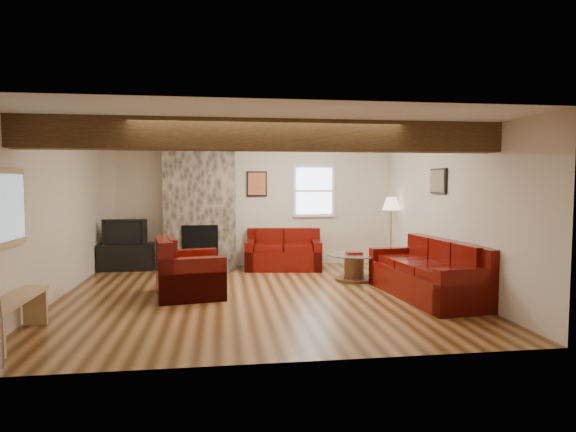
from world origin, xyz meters
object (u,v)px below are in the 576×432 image
(tv_cabinet, at_px, (126,257))
(television, at_px, (126,231))
(sofa_three, at_px, (427,269))
(loveseat, at_px, (284,249))
(coffee_table, at_px, (354,267))
(floor_lamp, at_px, (391,207))
(armchair_red, at_px, (190,267))

(tv_cabinet, distance_m, television, 0.51)
(sofa_three, xyz_separation_m, loveseat, (-1.84, 2.65, -0.03))
(sofa_three, relative_size, coffee_table, 2.26)
(loveseat, relative_size, tv_cabinet, 1.42)
(loveseat, bearing_deg, tv_cabinet, -177.68)
(sofa_three, bearing_deg, tv_cabinet, -127.34)
(loveseat, relative_size, floor_lamp, 1.04)
(loveseat, height_order, floor_lamp, floor_lamp)
(sofa_three, height_order, coffee_table, sofa_three)
(sofa_three, bearing_deg, armchair_red, -106.12)
(sofa_three, height_order, tv_cabinet, sofa_three)
(coffee_table, height_order, television, television)
(loveseat, bearing_deg, armchair_red, -122.08)
(loveseat, xyz_separation_m, armchair_red, (-1.71, -2.05, 0.05))
(loveseat, bearing_deg, sofa_three, -47.48)
(television, height_order, floor_lamp, floor_lamp)
(armchair_red, bearing_deg, coffee_table, -84.55)
(tv_cabinet, bearing_deg, sofa_three, -30.93)
(sofa_three, height_order, armchair_red, armchair_red)
(armchair_red, bearing_deg, floor_lamp, -73.98)
(sofa_three, distance_m, armchair_red, 3.60)
(floor_lamp, bearing_deg, sofa_three, -97.44)
(sofa_three, xyz_separation_m, coffee_table, (-0.75, 1.35, -0.19))
(coffee_table, bearing_deg, sofa_three, -60.98)
(armchair_red, relative_size, coffee_table, 1.12)
(television, bearing_deg, sofa_three, -30.93)
(sofa_three, relative_size, tv_cabinet, 2.10)
(television, distance_m, floor_lamp, 5.29)
(sofa_three, xyz_separation_m, armchair_red, (-3.55, 0.61, 0.02))
(coffee_table, bearing_deg, television, 159.02)
(armchair_red, xyz_separation_m, floor_lamp, (3.87, 1.84, 0.78))
(tv_cabinet, bearing_deg, loveseat, -5.54)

